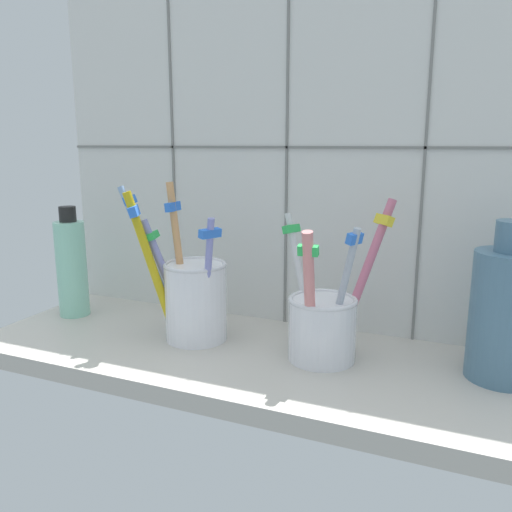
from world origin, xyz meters
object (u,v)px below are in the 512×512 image
Objects in this scene: soap_bottle at (72,266)px; ceramic_vase at (507,312)px; toothbrush_cup_right at (323,322)px; toothbrush_cup_left at (192,295)px.

ceramic_vase is at bearing 1.14° from soap_bottle.
toothbrush_cup_right reaches higher than soap_bottle.
toothbrush_cup_left is at bearing -175.58° from ceramic_vase.
toothbrush_cup_right is (15.69, 0.20, -1.11)cm from toothbrush_cup_left.
ceramic_vase is (33.10, 2.56, 1.48)cm from toothbrush_cup_left.
toothbrush_cup_left is 1.26× the size of soap_bottle.
toothbrush_cup_right is 34.95cm from soap_bottle.
ceramic_vase is (17.41, 2.36, 2.59)cm from toothbrush_cup_right.
toothbrush_cup_left reaches higher than ceramic_vase.
toothbrush_cup_left is at bearing -179.28° from toothbrush_cup_right.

